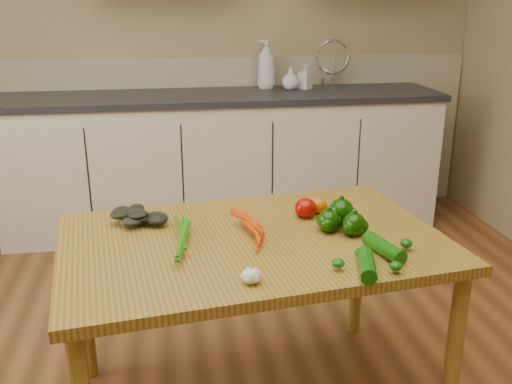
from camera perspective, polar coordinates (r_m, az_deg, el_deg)
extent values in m
cube|color=#9A875C|center=(3.99, -7.00, 16.10)|extent=(4.00, 0.02, 2.60)
cube|color=tan|center=(4.08, -6.57, 5.50)|extent=(3.98, 0.03, 1.10)
cube|color=beige|center=(3.83, -3.30, 2.87)|extent=(2.80, 0.60, 0.86)
cube|color=#27272C|center=(3.73, -3.43, 9.52)|extent=(2.84, 0.64, 0.04)
cube|color=#99999E|center=(3.90, 8.28, 9.16)|extent=(0.55, 0.42, 0.10)
cylinder|color=silver|center=(4.04, 7.65, 12.11)|extent=(0.02, 0.02, 0.24)
cube|color=olive|center=(1.99, -0.29, -5.08)|extent=(1.40, 1.00, 0.04)
cylinder|color=olive|center=(2.11, 19.09, -15.55)|extent=(0.06, 0.06, 0.66)
cylinder|color=olive|center=(2.41, -16.84, -10.72)|extent=(0.06, 0.06, 0.66)
cylinder|color=olive|center=(2.65, 10.12, -7.36)|extent=(0.06, 0.06, 0.66)
imported|color=silver|center=(3.93, 1.04, 12.66)|extent=(0.16, 0.16, 0.32)
imported|color=silver|center=(3.92, 4.95, 11.44)|extent=(0.11, 0.11, 0.16)
imported|color=silver|center=(3.88, 3.50, 11.26)|extent=(0.13, 0.13, 0.14)
ellipsoid|color=silver|center=(1.67, -0.47, -8.37)|extent=(0.06, 0.06, 0.05)
sphere|color=#0C3202|center=(2.03, 7.26, -2.89)|extent=(0.08, 0.08, 0.08)
sphere|color=#0C3202|center=(2.11, 8.51, -1.96)|extent=(0.09, 0.09, 0.09)
sphere|color=#0C3202|center=(2.01, 9.78, -3.21)|extent=(0.08, 0.08, 0.08)
ellipsoid|color=#970802|center=(2.15, 4.97, -1.60)|extent=(0.08, 0.08, 0.08)
ellipsoid|color=#C55804|center=(2.21, 6.24, -1.31)|extent=(0.07, 0.07, 0.06)
ellipsoid|color=#C55804|center=(2.19, 8.53, -1.48)|extent=(0.07, 0.07, 0.07)
cylinder|color=#0A4507|center=(1.89, 12.67, -5.47)|extent=(0.09, 0.18, 0.05)
cylinder|color=#0A4507|center=(1.77, 11.03, -7.13)|extent=(0.09, 0.18, 0.05)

